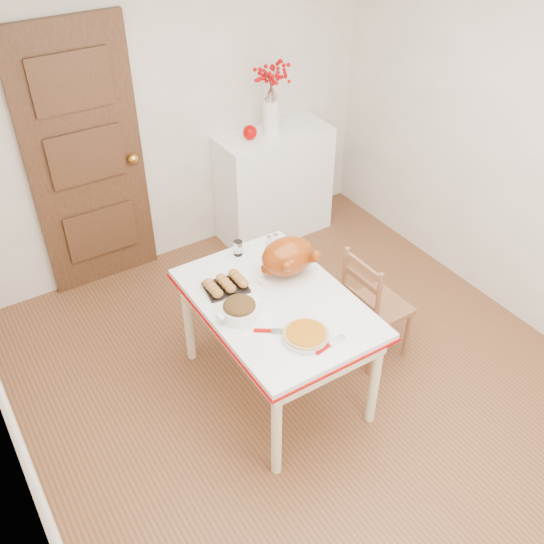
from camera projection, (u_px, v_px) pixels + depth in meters
floor at (314, 391)px, 4.12m from camera, size 3.50×4.00×0.00m
wall_back at (169, 113)px, 4.70m from camera, size 3.50×0.00×2.50m
wall_right at (536, 158)px, 4.11m from camera, size 0.00×4.00×2.50m
door_back at (87, 163)px, 4.52m from camera, size 0.85×0.06×2.06m
sideboard at (274, 184)px, 5.36m from camera, size 0.97×0.43×0.97m
kitchen_table at (276, 345)px, 3.93m from camera, size 0.87×1.27×0.76m
chair_oak at (377, 304)px, 4.17m from camera, size 0.39×0.39×0.87m
berry_vase at (271, 99)px, 4.88m from camera, size 0.30×0.30×0.59m
apple at (250, 132)px, 4.94m from camera, size 0.12×0.12×0.12m
turkey_platter at (288, 258)px, 3.82m from camera, size 0.48×0.43×0.26m
pumpkin_pie at (306, 335)px, 3.42m from camera, size 0.32×0.32×0.06m
stuffing_dish at (239, 309)px, 3.55m from camera, size 0.30×0.24×0.11m
rolls_tray at (226, 284)px, 3.76m from camera, size 0.28×0.24×0.07m
pie_server at (330, 344)px, 3.39m from camera, size 0.22×0.10×0.01m
carving_knife at (278, 331)px, 3.47m from camera, size 0.27×0.22×0.01m
drinking_glass at (238, 248)px, 4.04m from camera, size 0.08×0.08×0.10m
shaker_pair at (272, 241)px, 4.13m from camera, size 0.09×0.05×0.08m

